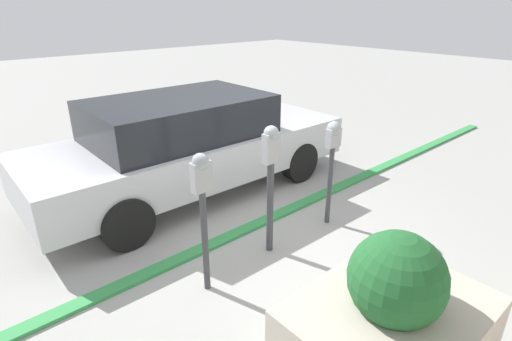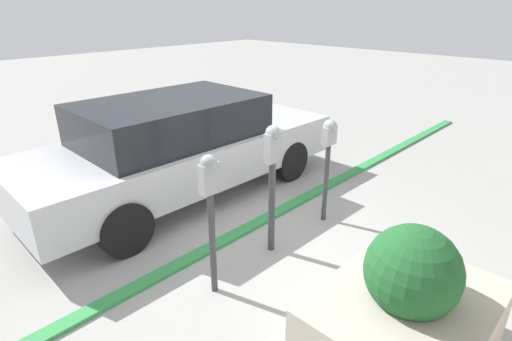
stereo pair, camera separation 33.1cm
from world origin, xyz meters
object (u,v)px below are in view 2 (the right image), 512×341
(parking_meter_middle, at_px, (328,147))
(parking_meter_nearest, at_px, (210,196))
(parking_meter_second, at_px, (272,168))
(planter_box, at_px, (405,312))
(parked_car_front, at_px, (181,145))

(parking_meter_middle, bearing_deg, parking_meter_nearest, -178.79)
(parking_meter_second, relative_size, parking_meter_middle, 1.10)
(parking_meter_nearest, relative_size, planter_box, 0.96)
(parking_meter_nearest, bearing_deg, parked_car_front, 60.68)
(parking_meter_second, distance_m, planter_box, 1.85)
(parking_meter_nearest, distance_m, parking_meter_middle, 1.88)
(parking_meter_nearest, xyz_separation_m, parking_meter_second, (0.91, 0.08, -0.03))
(parking_meter_middle, distance_m, planter_box, 2.24)
(parking_meter_middle, bearing_deg, planter_box, -129.28)
(parked_car_front, bearing_deg, parking_meter_middle, -67.43)
(parking_meter_nearest, height_order, parked_car_front, parked_car_front)
(parked_car_front, bearing_deg, parking_meter_nearest, -118.48)
(parking_meter_second, distance_m, parked_car_front, 1.93)
(parking_meter_middle, xyz_separation_m, parked_car_front, (-0.77, 1.94, -0.25))
(parking_meter_second, bearing_deg, parking_meter_middle, -2.14)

